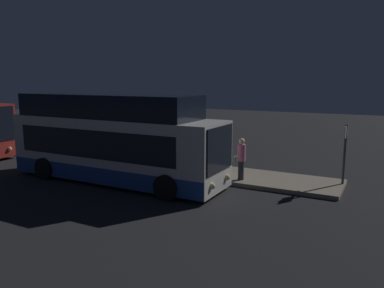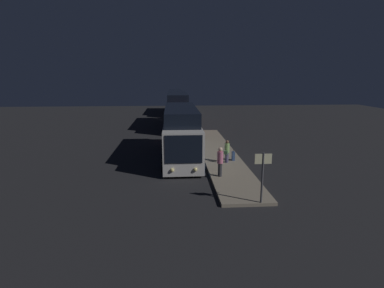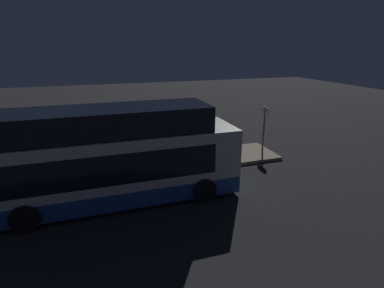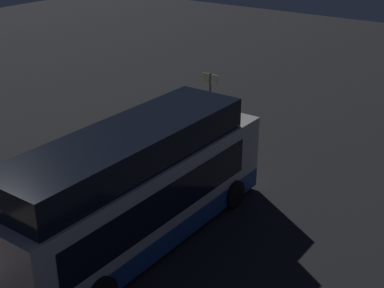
{
  "view_description": "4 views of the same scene",
  "coord_description": "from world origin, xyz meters",
  "px_view_note": "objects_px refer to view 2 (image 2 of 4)",
  "views": [
    {
      "loc": [
        11.46,
        -12.8,
        4.47
      ],
      "look_at": [
        4.34,
        0.56,
        1.87
      ],
      "focal_mm": 35.0,
      "sensor_mm": 36.0,
      "label": 1
    },
    {
      "loc": [
        23.21,
        -0.72,
        6.21
      ],
      "look_at": [
        4.34,
        0.56,
        1.87
      ],
      "focal_mm": 28.0,
      "sensor_mm": 36.0,
      "label": 2
    },
    {
      "loc": [
        0.28,
        -11.52,
        6.09
      ],
      "look_at": [
        4.34,
        0.56,
        1.87
      ],
      "focal_mm": 28.0,
      "sensor_mm": 36.0,
      "label": 3
    },
    {
      "loc": [
        -9.84,
        -9.75,
        9.67
      ],
      "look_at": [
        4.34,
        0.56,
        1.87
      ],
      "focal_mm": 50.0,
      "sensor_mm": 36.0,
      "label": 4
    }
  ],
  "objects_px": {
    "suitcase": "(233,156)",
    "passenger_boarding": "(227,150)",
    "bus_lead": "(181,136)",
    "sign_post": "(263,171)",
    "bus_second": "(177,112)",
    "bus_third": "(176,103)",
    "passenger_waiting": "(220,160)"
  },
  "relations": [
    {
      "from": "suitcase",
      "to": "passenger_boarding",
      "type": "bearing_deg",
      "value": -48.07
    },
    {
      "from": "bus_lead",
      "to": "passenger_boarding",
      "type": "relative_size",
      "value": 6.28
    },
    {
      "from": "bus_lead",
      "to": "sign_post",
      "type": "bearing_deg",
      "value": 21.4
    },
    {
      "from": "bus_lead",
      "to": "sign_post",
      "type": "height_order",
      "value": "bus_lead"
    },
    {
      "from": "bus_second",
      "to": "sign_post",
      "type": "distance_m",
      "value": 23.69
    },
    {
      "from": "bus_third",
      "to": "sign_post",
      "type": "bearing_deg",
      "value": 5.53
    },
    {
      "from": "passenger_waiting",
      "to": "sign_post",
      "type": "bearing_deg",
      "value": -53.99
    },
    {
      "from": "suitcase",
      "to": "bus_lead",
      "type": "bearing_deg",
      "value": -114.83
    },
    {
      "from": "bus_lead",
      "to": "bus_third",
      "type": "bearing_deg",
      "value": 180.0
    },
    {
      "from": "passenger_waiting",
      "to": "suitcase",
      "type": "bearing_deg",
      "value": 83.06
    },
    {
      "from": "bus_third",
      "to": "bus_second",
      "type": "bearing_deg",
      "value": 0.0
    },
    {
      "from": "bus_lead",
      "to": "bus_third",
      "type": "distance_m",
      "value": 27.91
    },
    {
      "from": "bus_third",
      "to": "suitcase",
      "type": "distance_m",
      "value": 29.9
    },
    {
      "from": "bus_second",
      "to": "sign_post",
      "type": "relative_size",
      "value": 4.85
    },
    {
      "from": "bus_second",
      "to": "passenger_waiting",
      "type": "relative_size",
      "value": 6.61
    },
    {
      "from": "bus_third",
      "to": "passenger_boarding",
      "type": "relative_size",
      "value": 7.71
    },
    {
      "from": "passenger_waiting",
      "to": "suitcase",
      "type": "distance_m",
      "value": 3.81
    },
    {
      "from": "sign_post",
      "to": "bus_third",
      "type": "bearing_deg",
      "value": -174.47
    },
    {
      "from": "bus_second",
      "to": "suitcase",
      "type": "xyz_separation_m",
      "value": [
        15.97,
        3.74,
        -1.37
      ]
    },
    {
      "from": "bus_lead",
      "to": "bus_second",
      "type": "height_order",
      "value": "bus_second"
    },
    {
      "from": "bus_second",
      "to": "bus_lead",
      "type": "bearing_deg",
      "value": -0.0
    },
    {
      "from": "passenger_waiting",
      "to": "suitcase",
      "type": "height_order",
      "value": "passenger_waiting"
    },
    {
      "from": "passenger_boarding",
      "to": "passenger_waiting",
      "type": "bearing_deg",
      "value": 98.89
    },
    {
      "from": "suitcase",
      "to": "sign_post",
      "type": "relative_size",
      "value": 0.35
    },
    {
      "from": "bus_third",
      "to": "passenger_boarding",
      "type": "xyz_separation_m",
      "value": [
        30.16,
        3.16,
        -0.66
      ]
    },
    {
      "from": "bus_second",
      "to": "bus_third",
      "type": "distance_m",
      "value": 13.67
    },
    {
      "from": "passenger_boarding",
      "to": "passenger_waiting",
      "type": "distance_m",
      "value": 3.06
    },
    {
      "from": "bus_second",
      "to": "passenger_boarding",
      "type": "xyz_separation_m",
      "value": [
        16.49,
        3.16,
        -0.81
      ]
    },
    {
      "from": "bus_lead",
      "to": "passenger_waiting",
      "type": "bearing_deg",
      "value": 23.24
    },
    {
      "from": "bus_third",
      "to": "passenger_waiting",
      "type": "distance_m",
      "value": 33.14
    },
    {
      "from": "bus_second",
      "to": "passenger_waiting",
      "type": "height_order",
      "value": "bus_second"
    },
    {
      "from": "bus_lead",
      "to": "bus_third",
      "type": "relative_size",
      "value": 0.81
    }
  ]
}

